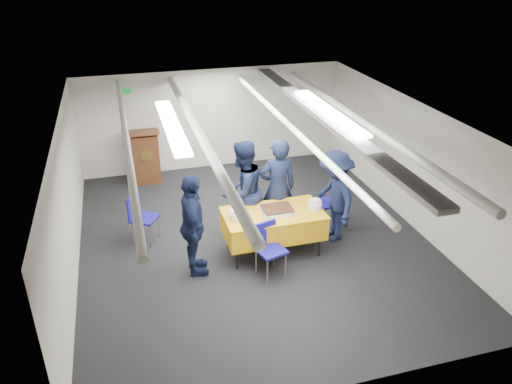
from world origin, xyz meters
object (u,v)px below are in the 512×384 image
sailor_a (277,188)px  chair_right (334,198)px  podium (146,155)px  serving_table (273,223)px  sheet_cake (277,210)px  sailor_d (335,196)px  chair_near (268,243)px  sailor_b (242,191)px  sailor_c (193,226)px  chair_left (140,213)px

sailor_a → chair_right: bearing=-175.5°
podium → chair_right: bearing=-41.8°
serving_table → sheet_cake: 0.26m
sheet_cake → sailor_d: size_ratio=0.32×
chair_near → sailor_b: sailor_b is taller
serving_table → sailor_c: sailor_c is taller
serving_table → chair_right: (1.39, 0.64, -0.03)m
podium → sailor_c: size_ratio=0.73×
chair_right → sailor_c: size_ratio=0.51×
chair_left → chair_right: bearing=-6.0°
serving_table → sailor_b: 0.80m
chair_right → sailor_a: size_ratio=0.47×
podium → sailor_c: bearing=-83.4°
chair_near → chair_right: size_ratio=1.00×
chair_near → sailor_d: sailor_d is taller
sailor_b → sailor_d: (1.54, -0.45, -0.09)m
chair_left → sailor_b: 1.85m
chair_right → serving_table: bearing=-155.1°
chair_near → chair_right: bearing=35.5°
chair_near → sailor_b: bearing=95.9°
chair_left → sailor_d: sailor_d is taller
sheet_cake → podium: (-1.87, 3.53, -0.20)m
serving_table → chair_right: bearing=24.9°
podium → sailor_a: sailor_a is taller
serving_table → podium: bearing=117.3°
serving_table → chair_right: size_ratio=1.91×
chair_right → chair_near: bearing=-144.5°
chair_near → sailor_b: size_ratio=0.47×
serving_table → sailor_c: (-1.38, -0.22, 0.29)m
podium → chair_right: podium is taller
serving_table → sailor_c: bearing=-170.9°
sailor_c → chair_right: bearing=-68.3°
chair_right → chair_left: size_ratio=1.00×
chair_near → sheet_cake: bearing=58.9°
serving_table → sailor_b: bearing=121.6°
chair_near → sailor_d: 1.60m
chair_right → sailor_d: 0.62m
sailor_b → sailor_d: bearing=131.2°
sailor_b → sheet_cake: bearing=92.5°
sheet_cake → chair_right: size_ratio=0.60×
podium → chair_left: (-0.32, -2.50, -0.08)m
podium → chair_left: 2.52m
chair_left → sailor_c: size_ratio=0.51×
chair_right → sailor_c: bearing=-162.7°
podium → chair_near: (1.56, -4.05, -0.08)m
sailor_a → sailor_b: bearing=-2.4°
chair_right → sailor_b: 1.81m
chair_near → sailor_d: bearing=25.9°
chair_near → chair_left: size_ratio=1.00×
chair_near → serving_table: bearing=64.4°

